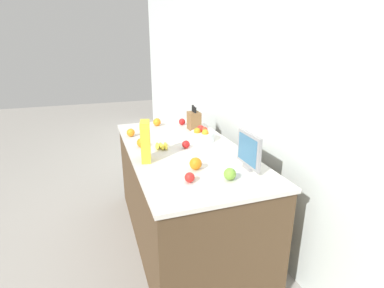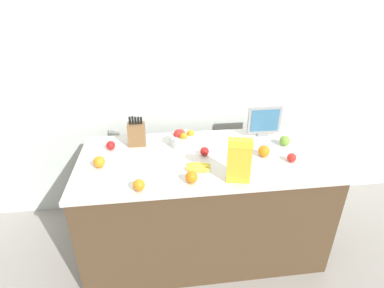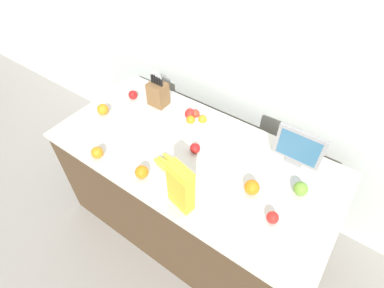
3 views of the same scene
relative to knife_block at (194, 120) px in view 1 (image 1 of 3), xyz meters
name	(u,v)px [view 1 (image 1 of 3)]	position (x,y,z in m)	size (l,w,h in m)	color
ground_plane	(185,236)	(0.51, -0.27, -0.99)	(14.00, 14.00, 0.00)	gray
wall_back	(257,96)	(0.51, 0.41, 0.31)	(9.00, 0.06, 2.60)	silver
counter	(184,194)	(0.51, -0.27, -0.54)	(1.91, 0.92, 0.90)	#4C3823
knife_block	(194,120)	(0.00, 0.00, 0.00)	(0.14, 0.11, 0.29)	brown
small_monitor	(249,150)	(1.09, 0.02, 0.05)	(0.29, 0.03, 0.27)	gray
cereal_box	(145,140)	(0.69, -0.63, 0.07)	(0.17, 0.10, 0.31)	gold
fruit_bowl	(202,135)	(0.37, -0.05, -0.04)	(0.22, 0.22, 0.14)	silver
banana_bunch	(162,146)	(0.44, -0.45, -0.08)	(0.20, 0.14, 0.03)	yellow
apple_leftmost	(182,122)	(-0.21, -0.06, -0.06)	(0.07, 0.07, 0.07)	red
apple_front	(190,177)	(1.15, -0.43, -0.06)	(0.07, 0.07, 0.07)	red
apple_by_knife_block	(186,144)	(0.52, -0.26, -0.06)	(0.07, 0.07, 0.07)	red
apple_near_bananas	(230,174)	(1.20, -0.17, -0.05)	(0.08, 0.08, 0.08)	#6B9E33
orange_by_cereal	(196,164)	(0.97, -0.33, -0.05)	(0.09, 0.09, 0.09)	orange
orange_near_bowl	(157,122)	(-0.26, -0.33, -0.05)	(0.08, 0.08, 0.08)	orange
orange_front_right	(131,133)	(0.03, -0.65, -0.06)	(0.08, 0.08, 0.08)	orange
orange_back_center	(142,143)	(0.38, -0.61, -0.05)	(0.08, 0.08, 0.08)	orange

